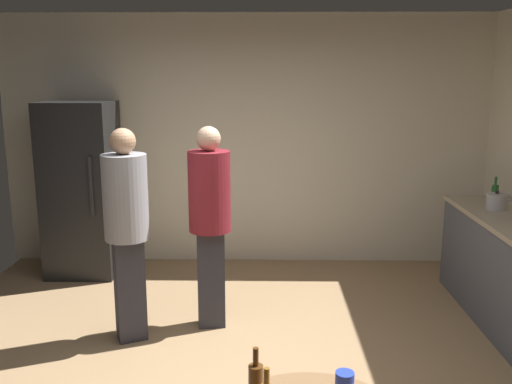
% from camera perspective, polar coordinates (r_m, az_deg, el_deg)
% --- Properties ---
extents(wall_back, '(5.32, 0.06, 2.70)m').
position_cam_1_polar(wall_back, '(6.07, -0.92, 5.25)').
color(wall_back, silver).
rests_on(wall_back, ground_plane).
extents(refrigerator, '(0.70, 0.68, 1.80)m').
position_cam_1_polar(refrigerator, '(6.02, -17.49, 0.30)').
color(refrigerator, black).
rests_on(refrigerator, ground_plane).
extents(kettle, '(0.24, 0.17, 0.18)m').
position_cam_1_polar(kettle, '(5.29, 23.56, -0.92)').
color(kettle, '#B2B2B7').
rests_on(kettle, kitchen_counter).
extents(beer_bottle_on_counter, '(0.06, 0.06, 0.23)m').
position_cam_1_polar(beer_bottle_on_counter, '(5.65, 23.40, -0.02)').
color(beer_bottle_on_counter, '#26662D').
rests_on(beer_bottle_on_counter, kitchen_counter).
extents(beer_bottle_brown, '(0.06, 0.06, 0.23)m').
position_cam_1_polar(beer_bottle_brown, '(2.43, -0.03, -18.85)').
color(beer_bottle_brown, '#593314').
rests_on(beer_bottle_brown, foreground_table).
extents(plastic_cup_blue, '(0.08, 0.08, 0.11)m').
position_cam_1_polar(plastic_cup_blue, '(2.48, 9.11, -18.99)').
color(plastic_cup_blue, blue).
rests_on(plastic_cup_blue, foreground_table).
extents(person_in_gray_shirt, '(0.45, 0.45, 1.68)m').
position_cam_1_polar(person_in_gray_shirt, '(4.34, -13.20, -2.76)').
color(person_in_gray_shirt, '#2D2D38').
rests_on(person_in_gray_shirt, ground_plane).
extents(person_in_maroon_shirt, '(0.39, 0.39, 1.67)m').
position_cam_1_polar(person_in_maroon_shirt, '(4.48, -4.78, -2.08)').
color(person_in_maroon_shirt, '#2D2D38').
rests_on(person_in_maroon_shirt, ground_plane).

